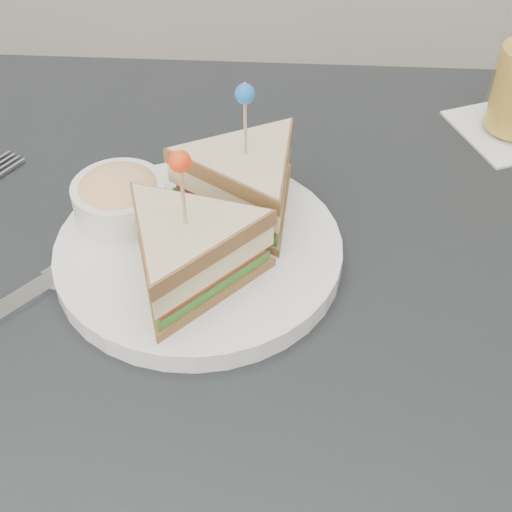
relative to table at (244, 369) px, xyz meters
The scene contains 3 objects.
table is the anchor object (origin of this frame).
plate_meal 0.13m from the table, 120.64° to the left, with size 0.30×0.30×0.14m.
cutlery_knife 0.17m from the table, behind, with size 0.17×0.20×0.01m.
Camera 1 is at (0.03, -0.38, 1.17)m, focal length 50.00 mm.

